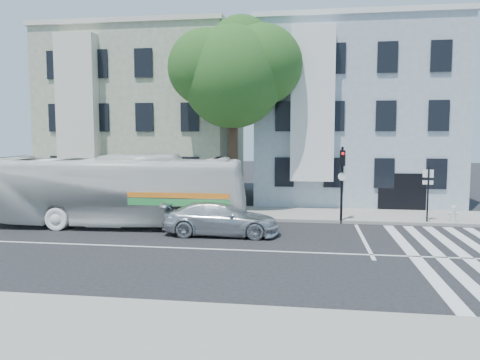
% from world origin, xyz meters
% --- Properties ---
extents(ground, '(120.00, 120.00, 0.00)m').
position_xyz_m(ground, '(0.00, 0.00, 0.00)').
color(ground, black).
rests_on(ground, ground).
extents(sidewalk_far, '(80.00, 4.00, 0.15)m').
position_xyz_m(sidewalk_far, '(0.00, 8.00, 0.07)').
color(sidewalk_far, gray).
rests_on(sidewalk_far, ground).
extents(sidewalk_near, '(80.00, 4.00, 0.15)m').
position_xyz_m(sidewalk_near, '(0.00, -8.00, 0.07)').
color(sidewalk_near, gray).
rests_on(sidewalk_near, ground).
extents(building_left, '(12.00, 10.00, 11.00)m').
position_xyz_m(building_left, '(-7.00, 15.00, 5.50)').
color(building_left, gray).
rests_on(building_left, ground).
extents(building_right, '(12.00, 10.00, 11.00)m').
position_xyz_m(building_right, '(7.00, 15.00, 5.50)').
color(building_right, '#8D9DA7').
rests_on(building_right, ground).
extents(street_tree, '(7.30, 5.90, 11.10)m').
position_xyz_m(street_tree, '(0.06, 8.74, 7.83)').
color(street_tree, '#2D2116').
rests_on(street_tree, ground).
extents(bus, '(3.57, 12.42, 3.42)m').
position_xyz_m(bus, '(-4.85, 3.84, 1.71)').
color(bus, white).
rests_on(bus, ground).
extents(sedan, '(2.10, 5.05, 1.46)m').
position_xyz_m(sedan, '(0.46, 2.60, 0.73)').
color(sedan, silver).
rests_on(sedan, ground).
extents(hedge, '(8.51, 2.35, 0.70)m').
position_xyz_m(hedge, '(-5.19, 6.30, 0.50)').
color(hedge, '#23611F').
rests_on(hedge, sidewalk_far).
extents(traffic_signal, '(0.39, 0.51, 3.77)m').
position_xyz_m(traffic_signal, '(5.81, 5.94, 2.43)').
color(traffic_signal, black).
rests_on(traffic_signal, ground).
extents(fire_hydrant, '(0.43, 0.26, 0.79)m').
position_xyz_m(fire_hydrant, '(11.16, 6.50, 0.55)').
color(fire_hydrant, beige).
rests_on(fire_hydrant, sidewalk_far).
extents(far_sign_pole, '(0.49, 0.21, 2.72)m').
position_xyz_m(far_sign_pole, '(9.92, 6.39, 1.86)').
color(far_sign_pole, black).
rests_on(far_sign_pole, sidewalk_far).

